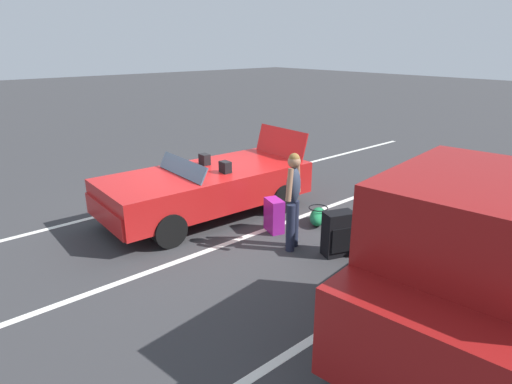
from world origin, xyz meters
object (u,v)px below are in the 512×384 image
at_px(suitcase_small_carryon, 380,241).
at_px(traveler_person, 293,196).
at_px(duffel_bag, 318,216).
at_px(parked_pickup_truck_far, 497,258).
at_px(convertible_car, 198,189).
at_px(suitcase_medium_bright, 274,216).
at_px(suitcase_large_black, 338,234).

relative_size(suitcase_small_carryon, traveler_person, 0.46).
xyz_separation_m(duffel_bag, parked_pickup_truck_far, (1.24, 3.57, 0.95)).
bearing_deg(parked_pickup_truck_far, convertible_car, -94.29).
relative_size(suitcase_medium_bright, suitcase_small_carryon, 0.81).
bearing_deg(duffel_bag, convertible_car, -49.32).
distance_m(suitcase_medium_bright, traveler_person, 0.97).
xyz_separation_m(suitcase_large_black, suitcase_medium_bright, (0.14, -1.36, -0.06)).
height_order(suitcase_small_carryon, traveler_person, traveler_person).
bearing_deg(traveler_person, duffel_bag, -96.56).
bearing_deg(traveler_person, parked_pickup_truck_far, 151.66).
relative_size(suitcase_small_carryon, parked_pickup_truck_far, 0.15).
bearing_deg(duffel_bag, suitcase_large_black, 55.48).
bearing_deg(parked_pickup_truck_far, suitcase_small_carryon, -123.44).
xyz_separation_m(convertible_car, suitcase_small_carryon, (-1.29, 3.29, -0.34)).
bearing_deg(convertible_car, traveler_person, 103.29).
height_order(suitcase_small_carryon, parked_pickup_truck_far, parked_pickup_truck_far).
bearing_deg(suitcase_small_carryon, convertible_car, -31.41).
bearing_deg(convertible_car, parked_pickup_truck_far, 95.70).
relative_size(traveler_person, parked_pickup_truck_far, 0.32).
distance_m(suitcase_small_carryon, parked_pickup_truck_far, 2.44).
relative_size(suitcase_large_black, suitcase_medium_bright, 1.19).
bearing_deg(suitcase_small_carryon, duffel_bag, -61.58).
height_order(suitcase_medium_bright, traveler_person, traveler_person).
bearing_deg(traveler_person, convertible_car, -15.47).
xyz_separation_m(suitcase_large_black, suitcase_small_carryon, (-0.49, 0.46, -0.11)).
relative_size(convertible_car, suitcase_large_black, 5.70).
distance_m(convertible_car, traveler_person, 2.24).
bearing_deg(suitcase_medium_bright, convertible_car, 131.22).
xyz_separation_m(traveler_person, parked_pickup_truck_far, (0.12, 3.17, 0.18)).
bearing_deg(convertible_car, suitcase_medium_bright, 116.75).
bearing_deg(suitcase_large_black, suitcase_small_carryon, 67.66).
distance_m(convertible_car, duffel_bag, 2.38).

